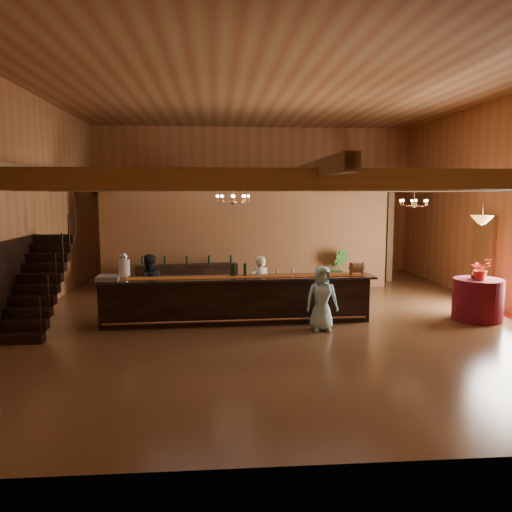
{
  "coord_description": "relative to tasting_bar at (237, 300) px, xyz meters",
  "views": [
    {
      "loc": [
        -1.43,
        -12.15,
        3.0
      ],
      "look_at": [
        -0.43,
        0.45,
        1.42
      ],
      "focal_mm": 35.0,
      "sensor_mm": 36.0,
      "label": 1
    }
  ],
  "objects": [
    {
      "name": "backbar_shelf",
      "position": [
        -1.36,
        3.69,
        -0.12
      ],
      "size": [
        3.1,
        1.0,
        0.86
      ],
      "primitive_type": "cube",
      "rotation": [
        0.0,
        0.0,
        0.17
      ],
      "color": "black",
      "rests_on": "floor"
    },
    {
      "name": "ceiling",
      "position": [
        0.97,
        0.74,
        4.95
      ],
      "size": [
        14.0,
        14.0,
        0.0
      ],
      "primitive_type": "plane",
      "rotation": [
        3.14,
        0.0,
        0.0
      ],
      "color": "olive",
      "rests_on": "wall_back"
    },
    {
      "name": "glass_rack_tray",
      "position": [
        -2.88,
        -0.16,
        0.58
      ],
      "size": [
        0.5,
        0.5,
        0.1
      ],
      "primitive_type": "cube",
      "color": "gray",
      "rests_on": "tasting_bar"
    },
    {
      "name": "floor",
      "position": [
        0.97,
        0.74,
        -0.55
      ],
      "size": [
        14.0,
        14.0,
        0.0
      ],
      "primitive_type": "plane",
      "color": "brown",
      "rests_on": "ground"
    },
    {
      "name": "chandelier_left",
      "position": [
        -0.04,
        0.92,
        2.34
      ],
      "size": [
        0.8,
        0.8,
        0.46
      ],
      "color": "#A26B45",
      "rests_on": "beam_grid"
    },
    {
      "name": "chandelier_right",
      "position": [
        5.09,
        2.28,
        2.21
      ],
      "size": [
        0.8,
        0.8,
        0.6
      ],
      "color": "#A26B45",
      "rests_on": "beam_grid"
    },
    {
      "name": "round_table",
      "position": [
        5.74,
        -0.2,
        -0.05
      ],
      "size": [
        1.15,
        1.15,
        0.99
      ],
      "primitive_type": "cylinder",
      "color": "#5E051F",
      "rests_on": "floor"
    },
    {
      "name": "raffle_drum",
      "position": [
        2.85,
        0.06,
        0.71
      ],
      "size": [
        0.34,
        0.24,
        0.3
      ],
      "color": "brown",
      "rests_on": "tasting_bar"
    },
    {
      "name": "wall_left",
      "position": [
        -5.03,
        0.74,
        2.2
      ],
      "size": [
        0.1,
        14.0,
        5.5
      ],
      "primitive_type": "cube",
      "color": "#AB6C44",
      "rests_on": "floor"
    },
    {
      "name": "bar_bottle_1",
      "position": [
        -0.05,
        0.12,
        0.68
      ],
      "size": [
        0.07,
        0.07,
        0.3
      ],
      "primitive_type": "cylinder",
      "color": "black",
      "rests_on": "tasting_bar"
    },
    {
      "name": "bartender",
      "position": [
        0.59,
        0.7,
        0.19
      ],
      "size": [
        0.62,
        0.49,
        1.49
      ],
      "primitive_type": "imported",
      "rotation": [
        0.0,
        0.0,
        3.41
      ],
      "color": "white",
      "rests_on": "floor"
    },
    {
      "name": "table_flowers",
      "position": [
        5.71,
        -0.31,
        0.7
      ],
      "size": [
        0.57,
        0.52,
        0.52
      ],
      "primitive_type": "imported",
      "rotation": [
        0.0,
        0.0,
        0.29
      ],
      "color": "red",
      "rests_on": "round_table"
    },
    {
      "name": "staff_second",
      "position": [
        -2.11,
        0.71,
        0.23
      ],
      "size": [
        0.85,
        0.72,
        1.55
      ],
      "primitive_type": "imported",
      "rotation": [
        0.0,
        0.0,
        3.33
      ],
      "color": "black",
      "rests_on": "floor"
    },
    {
      "name": "bar_bottle_2",
      "position": [
        0.2,
        0.13,
        0.68
      ],
      "size": [
        0.07,
        0.07,
        0.3
      ],
      "primitive_type": "cylinder",
      "color": "black",
      "rests_on": "tasting_bar"
    },
    {
      "name": "beam_grid",
      "position": [
        0.97,
        1.25,
        2.69
      ],
      "size": [
        11.9,
        13.9,
        0.39
      ],
      "color": "brown",
      "rests_on": "wall_left"
    },
    {
      "name": "beverage_dispenser",
      "position": [
        -2.55,
        -0.04,
        0.82
      ],
      "size": [
        0.26,
        0.26,
        0.6
      ],
      "color": "silver",
      "rests_on": "tasting_bar"
    },
    {
      "name": "window_right_back",
      "position": [
        6.92,
        1.74,
        1.0
      ],
      "size": [
        0.12,
        1.05,
        1.75
      ],
      "primitive_type": "cube",
      "color": "white",
      "rests_on": "wall_right"
    },
    {
      "name": "tasting_bar",
      "position": [
        0.0,
        0.0,
        0.0
      ],
      "size": [
        6.52,
        1.07,
        1.09
      ],
      "rotation": [
        0.0,
        0.0,
        0.04
      ],
      "color": "black",
      "rests_on": "floor"
    },
    {
      "name": "floor_plant",
      "position": [
        3.33,
        3.88,
        0.1
      ],
      "size": [
        0.74,
        0.61,
        1.3
      ],
      "primitive_type": "imported",
      "rotation": [
        0.0,
        0.0,
        -0.04
      ],
      "color": "#295F1D",
      "rests_on": "floor"
    },
    {
      "name": "wall_back",
      "position": [
        0.97,
        7.74,
        2.2
      ],
      "size": [
        12.0,
        0.1,
        5.5
      ],
      "primitive_type": "cube",
      "color": "#AB6C44",
      "rests_on": "floor"
    },
    {
      "name": "partition_wall",
      "position": [
        0.47,
        4.24,
        1.0
      ],
      "size": [
        9.0,
        0.18,
        3.1
      ],
      "primitive_type": "cube",
      "color": "brown",
      "rests_on": "floor"
    },
    {
      "name": "staircase",
      "position": [
        -4.48,
        -0.0,
        0.45
      ],
      "size": [
        1.0,
        2.8,
        2.0
      ],
      "color": "black",
      "rests_on": "floor"
    },
    {
      "name": "backroom_boxes",
      "position": [
        0.68,
        6.24,
        -0.02
      ],
      "size": [
        4.1,
        0.6,
        1.1
      ],
      "color": "black",
      "rests_on": "floor"
    },
    {
      "name": "wall_right",
      "position": [
        6.97,
        0.74,
        2.2
      ],
      "size": [
        0.1,
        14.0,
        5.5
      ],
      "primitive_type": "cube",
      "color": "#AB6C44",
      "rests_on": "floor"
    },
    {
      "name": "bar_bottle_0",
      "position": [
        -0.11,
        0.12,
        0.68
      ],
      "size": [
        0.07,
        0.07,
        0.3
      ],
      "primitive_type": "cylinder",
      "color": "black",
      "rests_on": "tasting_bar"
    },
    {
      "name": "pendant_lamp",
      "position": [
        5.74,
        -0.2,
        1.85
      ],
      "size": [
        0.52,
        0.52,
        0.9
      ],
      "color": "#A26B45",
      "rests_on": "beam_grid"
    },
    {
      "name": "support_posts",
      "position": [
        0.97,
        0.24,
        1.05
      ],
      "size": [
        9.2,
        10.2,
        3.2
      ],
      "color": "brown",
      "rests_on": "floor"
    },
    {
      "name": "guest",
      "position": [
        1.84,
        -0.81,
        0.17
      ],
      "size": [
        0.73,
        0.49,
        1.44
      ],
      "primitive_type": "imported",
      "rotation": [
        0.0,
        0.0,
        0.05
      ],
      "color": "#9DD2DB",
      "rests_on": "floor"
    },
    {
      "name": "table_vase",
      "position": [
        5.68,
        -0.1,
        0.61
      ],
      "size": [
        0.19,
        0.19,
        0.33
      ],
      "primitive_type": "imported",
      "rotation": [
        0.0,
        0.0,
        -0.17
      ],
      "color": "#A26B45",
      "rests_on": "round_table"
    },
    {
      "name": "wall_front",
      "position": [
        0.97,
        -6.26,
        2.2
      ],
      "size": [
        12.0,
        0.1,
        5.5
      ],
      "primitive_type": "cube",
      "color": "#AB6C44",
      "rests_on": "floor"
    }
  ]
}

